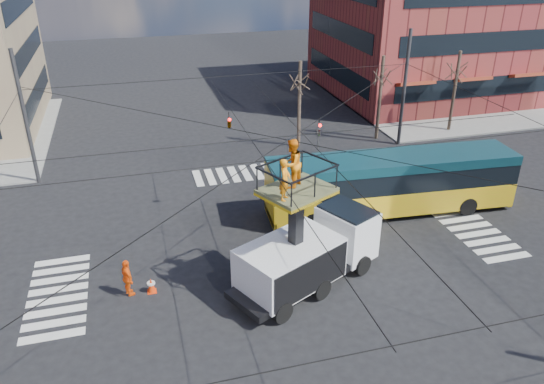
{
  "coord_description": "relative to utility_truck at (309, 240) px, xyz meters",
  "views": [
    {
      "loc": [
        -6.13,
        -19.72,
        13.72
      ],
      "look_at": [
        -0.13,
        1.97,
        2.57
      ],
      "focal_mm": 35.0,
      "sensor_mm": 36.0,
      "label": 1
    }
  ],
  "objects": [
    {
      "name": "ground",
      "position": [
        -0.41,
        1.9,
        -2.12
      ],
      "size": [
        120.0,
        120.0,
        0.0
      ],
      "primitive_type": "plane",
      "color": "black",
      "rests_on": "ground"
    },
    {
      "name": "sidewalk_ne",
      "position": [
        20.59,
        22.9,
        -2.06
      ],
      "size": [
        18.0,
        18.0,
        0.12
      ],
      "primitive_type": "cube",
      "color": "slate",
      "rests_on": "ground"
    },
    {
      "name": "crosswalks",
      "position": [
        -0.41,
        1.9,
        -2.11
      ],
      "size": [
        22.4,
        22.4,
        0.02
      ],
      "primitive_type": null,
      "color": "silver",
      "rests_on": "ground"
    },
    {
      "name": "building_ne",
      "position": [
        21.57,
        25.88,
        4.88
      ],
      "size": [
        20.06,
        16.06,
        14.0
      ],
      "color": "maroon",
      "rests_on": "ground"
    },
    {
      "name": "overhead_network",
      "position": [
        -0.48,
        2.31,
        2.16
      ],
      "size": [
        24.24,
        24.24,
        8.0
      ],
      "color": "#2D2D30",
      "rests_on": "ground"
    },
    {
      "name": "tree_a",
      "position": [
        4.59,
        15.4,
        2.5
      ],
      "size": [
        2.0,
        2.0,
        6.0
      ],
      "color": "#382B21",
      "rests_on": "ground"
    },
    {
      "name": "tree_b",
      "position": [
        10.59,
        15.4,
        2.5
      ],
      "size": [
        2.0,
        2.0,
        6.0
      ],
      "color": "#382B21",
      "rests_on": "ground"
    },
    {
      "name": "tree_c",
      "position": [
        16.59,
        15.4,
        2.5
      ],
      "size": [
        2.0,
        2.0,
        6.0
      ],
      "color": "#382B21",
      "rests_on": "ground"
    },
    {
      "name": "utility_truck",
      "position": [
        0.0,
        0.0,
        0.0
      ],
      "size": [
        7.3,
        5.16,
        6.69
      ],
      "rotation": [
        0.0,
        0.0,
        0.46
      ],
      "color": "black",
      "rests_on": "ground"
    },
    {
      "name": "city_bus",
      "position": [
        6.31,
        4.94,
        -0.4
      ],
      "size": [
        13.38,
        3.57,
        3.2
      ],
      "rotation": [
        0.0,
        0.0,
        -0.07
      ],
      "color": "yellow",
      "rests_on": "ground"
    },
    {
      "name": "traffic_cone",
      "position": [
        -6.58,
        1.07,
        -1.79
      ],
      "size": [
        0.36,
        0.36,
        0.67
      ],
      "primitive_type": "cone",
      "color": "red",
      "rests_on": "ground"
    },
    {
      "name": "worker_ground",
      "position": [
        -7.49,
        1.12,
        -1.29
      ],
      "size": [
        0.73,
        1.06,
        1.68
      ],
      "primitive_type": "imported",
      "rotation": [
        0.0,
        0.0,
        1.94
      ],
      "color": "#FC5D0F",
      "rests_on": "ground"
    },
    {
      "name": "flagger",
      "position": [
        2.23,
        5.26,
        -1.28
      ],
      "size": [
        1.1,
        1.25,
        1.68
      ],
      "primitive_type": "imported",
      "rotation": [
        0.0,
        0.0,
        -1.02
      ],
      "color": "#EB570E",
      "rests_on": "ground"
    }
  ]
}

